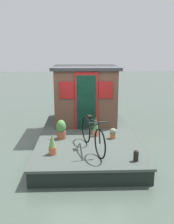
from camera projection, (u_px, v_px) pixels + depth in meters
ground_plane at (87, 146)px, 7.63m from camera, size 60.00×60.00×0.00m
houseboat_deck at (87, 139)px, 7.58m from camera, size 4.91×2.75×0.41m
houseboat_cabin at (85, 94)px, 8.61m from camera, size 2.13×2.18×1.92m
bicycle at (92, 135)px, 6.17m from camera, size 1.75×0.61×0.84m
potted_plant_thyme at (52, 145)px, 5.91m from camera, size 0.19×0.19×0.52m
potted_plant_basil at (61, 129)px, 6.99m from camera, size 0.27×0.27×0.54m
potted_plant_mint at (113, 133)px, 7.03m from camera, size 0.18×0.18×0.30m
potted_plant_lavender at (96, 127)px, 7.21m from camera, size 0.17×0.17×0.57m
mooring_bollard at (136, 155)px, 5.56m from camera, size 0.12×0.12×0.26m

